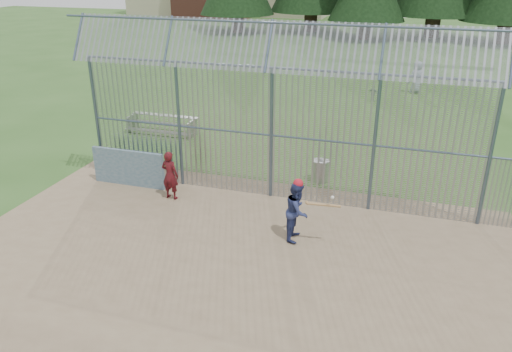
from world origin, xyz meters
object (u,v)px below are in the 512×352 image
(dugout_wall, at_px, (129,168))
(trash_can, at_px, (320,171))
(bleacher, at_px, (162,124))
(onlooker, at_px, (170,175))
(batter, at_px, (297,211))

(dugout_wall, xyz_separation_m, trash_can, (5.86, 2.19, -0.24))
(bleacher, bearing_deg, dugout_wall, -73.86)
(dugout_wall, bearing_deg, bleacher, 106.14)
(bleacher, bearing_deg, onlooker, -60.12)
(batter, height_order, trash_can, batter)
(trash_can, bearing_deg, batter, -88.47)
(dugout_wall, relative_size, batter, 1.57)
(batter, bearing_deg, dugout_wall, 73.05)
(dugout_wall, relative_size, trash_can, 3.05)
(trash_can, distance_m, bleacher, 7.89)
(dugout_wall, relative_size, bleacher, 0.83)
(trash_can, height_order, bleacher, trash_can)
(dugout_wall, distance_m, batter, 6.20)
(batter, distance_m, trash_can, 3.91)
(dugout_wall, xyz_separation_m, bleacher, (-1.48, 5.10, -0.21))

